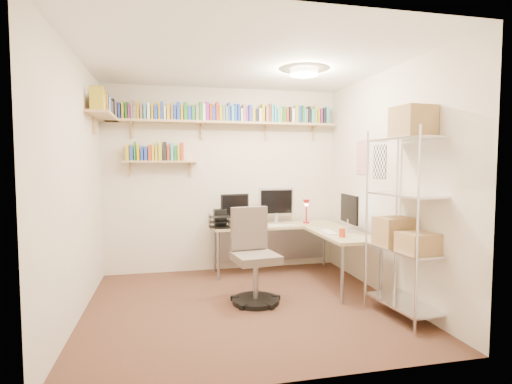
# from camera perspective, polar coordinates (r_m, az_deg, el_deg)

# --- Properties ---
(ground) EXTENTS (3.20, 3.20, 0.00)m
(ground) POSITION_cam_1_polar(r_m,az_deg,el_deg) (4.31, -1.63, -15.90)
(ground) COLOR #492A1F
(ground) RESTS_ON ground
(room_shell) EXTENTS (3.24, 3.04, 2.52)m
(room_shell) POSITION_cam_1_polar(r_m,az_deg,el_deg) (4.06, -1.61, 5.15)
(room_shell) COLOR beige
(room_shell) RESTS_ON ground
(wall_shelves) EXTENTS (3.12, 1.09, 0.80)m
(wall_shelves) POSITION_cam_1_polar(r_m,az_deg,el_deg) (5.32, -8.74, 10.01)
(wall_shelves) COLOR tan
(wall_shelves) RESTS_ON ground
(corner_desk) EXTENTS (1.75, 1.67, 1.14)m
(corner_desk) POSITION_cam_1_polar(r_m,az_deg,el_deg) (5.22, 3.81, -5.02)
(corner_desk) COLOR tan
(corner_desk) RESTS_ON ground
(office_chair) EXTENTS (0.53, 0.53, 1.00)m
(office_chair) POSITION_cam_1_polar(r_m,az_deg,el_deg) (4.31, -0.31, -10.03)
(office_chair) COLOR black
(office_chair) RESTS_ON ground
(wire_rack) EXTENTS (0.45, 0.81, 1.99)m
(wire_rack) POSITION_cam_1_polar(r_m,az_deg,el_deg) (3.99, 20.68, -0.94)
(wire_rack) COLOR silver
(wire_rack) RESTS_ON ground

